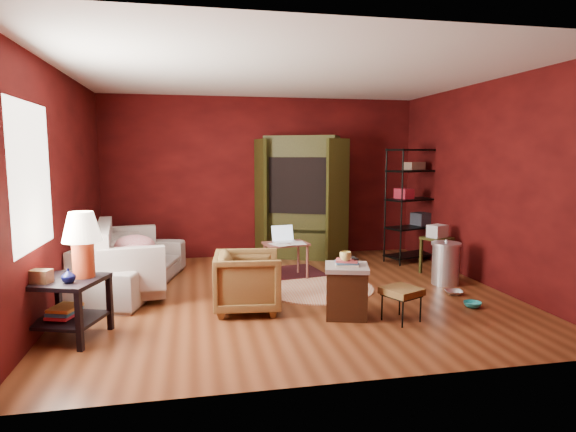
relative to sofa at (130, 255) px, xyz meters
name	(u,v)px	position (x,y,z in m)	size (l,w,h in m)	color
room	(288,187)	(2.04, -0.71, 0.95)	(5.54, 5.04, 2.84)	brown
sofa	(130,255)	(0.00, 0.00, 0.00)	(2.32, 0.68, 0.91)	gray
armchair	(248,279)	(1.46, -1.26, -0.07)	(0.74, 0.69, 0.76)	black
pet_bowl_steel	(454,286)	(4.15, -1.14, -0.34)	(0.23, 0.06, 0.23)	silver
pet_bowl_turquoise	(473,299)	(4.09, -1.66, -0.35)	(0.21, 0.06, 0.21)	#27AFB8
vase	(68,276)	(-0.32, -1.91, 0.21)	(0.13, 0.14, 0.13)	#0C0F3F
mug	(346,255)	(2.48, -1.72, 0.26)	(0.13, 0.10, 0.13)	#D7C769
side_table	(75,263)	(-0.29, -1.74, 0.30)	(0.80, 0.80, 1.25)	black
sofa_cushions	(127,260)	(-0.04, -0.05, -0.05)	(1.03, 2.04, 0.82)	gray
hamper	(346,290)	(2.52, -1.67, -0.15)	(0.59, 0.59, 0.67)	#3D1D0E
footstool	(402,292)	(3.05, -1.94, -0.13)	(0.48, 0.48, 0.37)	black
rug_round	(317,288)	(2.48, -0.50, -0.45)	(1.94, 1.94, 0.01)	beige
rug_oriental	(281,273)	(2.14, 0.37, -0.44)	(1.35, 1.00, 0.01)	#451218
laptop_desk	(286,246)	(2.17, 0.12, 0.02)	(0.68, 0.57, 0.76)	brown
tv_armoire	(302,195)	(2.73, 1.52, 0.65)	(1.52, 1.28, 2.13)	#302E0D
wire_shelving	(413,200)	(4.51, 0.84, 0.59)	(1.01, 0.70, 1.90)	black
small_stand	(437,237)	(4.47, -0.07, 0.11)	(0.50, 0.50, 0.75)	#302E0D
trash_can	(446,263)	(4.30, -0.65, -0.15)	(0.44, 0.44, 0.64)	silver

